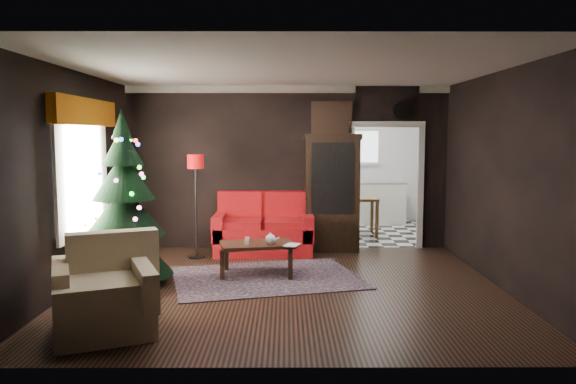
{
  "coord_description": "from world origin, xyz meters",
  "views": [
    {
      "loc": [
        -0.03,
        -7.01,
        1.98
      ],
      "look_at": [
        0.0,
        0.9,
        1.15
      ],
      "focal_mm": 34.38,
      "sensor_mm": 36.0,
      "label": 1
    }
  ],
  "objects_px": {
    "kitchen_table": "(359,216)",
    "curio_cabinet": "(332,195)",
    "christmas_tree": "(124,206)",
    "armchair": "(103,288)",
    "teapot": "(270,239)",
    "loveseat": "(264,224)",
    "wall_clock": "(402,111)",
    "coffee_table": "(257,259)",
    "floor_lamp": "(196,207)"
  },
  "relations": [
    {
      "from": "christmas_tree",
      "to": "armchair",
      "type": "height_order",
      "value": "christmas_tree"
    },
    {
      "from": "christmas_tree",
      "to": "teapot",
      "type": "relative_size",
      "value": 13.91
    },
    {
      "from": "kitchen_table",
      "to": "christmas_tree",
      "type": "bearing_deg",
      "value": -134.87
    },
    {
      "from": "christmas_tree",
      "to": "armchair",
      "type": "relative_size",
      "value": 2.34
    },
    {
      "from": "christmas_tree",
      "to": "teapot",
      "type": "distance_m",
      "value": 1.99
    },
    {
      "from": "christmas_tree",
      "to": "coffee_table",
      "type": "relative_size",
      "value": 2.34
    },
    {
      "from": "armchair",
      "to": "floor_lamp",
      "type": "bearing_deg",
      "value": 60.69
    },
    {
      "from": "curio_cabinet",
      "to": "coffee_table",
      "type": "bearing_deg",
      "value": -125.22
    },
    {
      "from": "floor_lamp",
      "to": "christmas_tree",
      "type": "bearing_deg",
      "value": -113.4
    },
    {
      "from": "christmas_tree",
      "to": "teapot",
      "type": "height_order",
      "value": "christmas_tree"
    },
    {
      "from": "armchair",
      "to": "kitchen_table",
      "type": "xyz_separation_m",
      "value": [
        3.26,
        5.35,
        -0.08
      ]
    },
    {
      "from": "wall_clock",
      "to": "christmas_tree",
      "type": "bearing_deg",
      "value": -150.55
    },
    {
      "from": "christmas_tree",
      "to": "teapot",
      "type": "xyz_separation_m",
      "value": [
        1.9,
        0.32,
        -0.51
      ]
    },
    {
      "from": "curio_cabinet",
      "to": "christmas_tree",
      "type": "xyz_separation_m",
      "value": [
        -2.9,
        -2.13,
        0.1
      ]
    },
    {
      "from": "armchair",
      "to": "coffee_table",
      "type": "bearing_deg",
      "value": 35.0
    },
    {
      "from": "floor_lamp",
      "to": "coffee_table",
      "type": "xyz_separation_m",
      "value": [
        1.03,
        -1.12,
        -0.59
      ]
    },
    {
      "from": "coffee_table",
      "to": "wall_clock",
      "type": "distance_m",
      "value": 3.7
    },
    {
      "from": "loveseat",
      "to": "curio_cabinet",
      "type": "xyz_separation_m",
      "value": [
        1.15,
        0.22,
        0.45
      ]
    },
    {
      "from": "armchair",
      "to": "kitchen_table",
      "type": "height_order",
      "value": "armchair"
    },
    {
      "from": "floor_lamp",
      "to": "christmas_tree",
      "type": "distance_m",
      "value": 1.73
    },
    {
      "from": "curio_cabinet",
      "to": "wall_clock",
      "type": "height_order",
      "value": "wall_clock"
    },
    {
      "from": "christmas_tree",
      "to": "armchair",
      "type": "bearing_deg",
      "value": -80.79
    },
    {
      "from": "armchair",
      "to": "kitchen_table",
      "type": "bearing_deg",
      "value": 36.03
    },
    {
      "from": "coffee_table",
      "to": "wall_clock",
      "type": "xyz_separation_m",
      "value": [
        2.38,
        1.85,
        2.14
      ]
    },
    {
      "from": "kitchen_table",
      "to": "floor_lamp",
      "type": "bearing_deg",
      "value": -145.27
    },
    {
      "from": "loveseat",
      "to": "wall_clock",
      "type": "xyz_separation_m",
      "value": [
        2.35,
        0.4,
        1.88
      ]
    },
    {
      "from": "floor_lamp",
      "to": "teapot",
      "type": "bearing_deg",
      "value": -45.94
    },
    {
      "from": "floor_lamp",
      "to": "wall_clock",
      "type": "bearing_deg",
      "value": 12.15
    },
    {
      "from": "coffee_table",
      "to": "wall_clock",
      "type": "relative_size",
      "value": 3.14
    },
    {
      "from": "floor_lamp",
      "to": "armchair",
      "type": "height_order",
      "value": "floor_lamp"
    },
    {
      "from": "armchair",
      "to": "kitchen_table",
      "type": "relative_size",
      "value": 1.34
    },
    {
      "from": "floor_lamp",
      "to": "kitchen_table",
      "type": "distance_m",
      "value": 3.51
    },
    {
      "from": "wall_clock",
      "to": "curio_cabinet",
      "type": "bearing_deg",
      "value": -171.47
    },
    {
      "from": "curio_cabinet",
      "to": "floor_lamp",
      "type": "relative_size",
      "value": 1.14
    },
    {
      "from": "floor_lamp",
      "to": "kitchen_table",
      "type": "xyz_separation_m",
      "value": [
        2.86,
        1.99,
        -0.46
      ]
    },
    {
      "from": "loveseat",
      "to": "teapot",
      "type": "relative_size",
      "value": 10.07
    },
    {
      "from": "floor_lamp",
      "to": "christmas_tree",
      "type": "height_order",
      "value": "christmas_tree"
    },
    {
      "from": "loveseat",
      "to": "coffee_table",
      "type": "height_order",
      "value": "loveseat"
    },
    {
      "from": "curio_cabinet",
      "to": "coffee_table",
      "type": "height_order",
      "value": "curio_cabinet"
    },
    {
      "from": "loveseat",
      "to": "teapot",
      "type": "distance_m",
      "value": 1.6
    },
    {
      "from": "teapot",
      "to": "christmas_tree",
      "type": "bearing_deg",
      "value": -170.57
    },
    {
      "from": "armchair",
      "to": "coffee_table",
      "type": "distance_m",
      "value": 2.67
    },
    {
      "from": "floor_lamp",
      "to": "teapot",
      "type": "xyz_separation_m",
      "value": [
        1.22,
        -1.26,
        -0.29
      ]
    },
    {
      "from": "coffee_table",
      "to": "teapot",
      "type": "distance_m",
      "value": 0.39
    },
    {
      "from": "kitchen_table",
      "to": "curio_cabinet",
      "type": "bearing_deg",
      "value": -114.44
    },
    {
      "from": "floor_lamp",
      "to": "wall_clock",
      "type": "xyz_separation_m",
      "value": [
        3.41,
        0.74,
        1.55
      ]
    },
    {
      "from": "curio_cabinet",
      "to": "kitchen_table",
      "type": "height_order",
      "value": "curio_cabinet"
    },
    {
      "from": "christmas_tree",
      "to": "wall_clock",
      "type": "bearing_deg",
      "value": 29.45
    },
    {
      "from": "coffee_table",
      "to": "teapot",
      "type": "height_order",
      "value": "teapot"
    },
    {
      "from": "armchair",
      "to": "teapot",
      "type": "bearing_deg",
      "value": 29.91
    }
  ]
}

